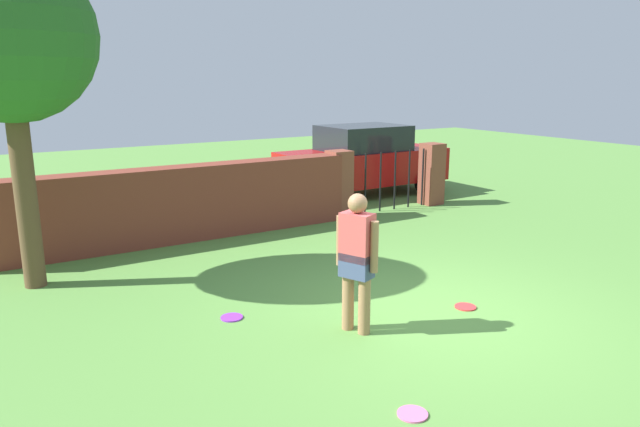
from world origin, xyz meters
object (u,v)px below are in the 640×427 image
tree (7,38)px  frisbee_purple (232,317)px  frisbee_pink (412,414)px  person (357,257)px  frisbee_red (465,307)px  car (363,160)px

tree → frisbee_purple: tree is taller
tree → frisbee_pink: tree is taller
person → frisbee_red: 1.83m
frisbee_pink → frisbee_purple: (-0.50, 2.77, 0.00)m
frisbee_red → person: bearing=174.2°
person → frisbee_pink: 1.98m
frisbee_pink → frisbee_purple: size_ratio=1.00×
car → frisbee_pink: 9.79m
tree → person: size_ratio=2.79×
car → frisbee_pink: (-5.34, -8.17, -0.85)m
car → tree: bearing=-160.5°
car → frisbee_red: bearing=-116.5°
person → frisbee_pink: bearing=-41.5°
person → car: (4.76, 6.49, -0.04)m
frisbee_purple → person: bearing=-45.4°
tree → frisbee_pink: 6.68m
tree → frisbee_purple: size_ratio=16.72×
frisbee_red → frisbee_pink: bearing=-145.1°
frisbee_red → car: bearing=64.5°
tree → car: tree is taller
car → frisbee_purple: bearing=-138.3°
person → frisbee_red: size_ratio=6.00×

